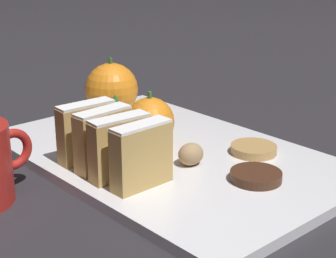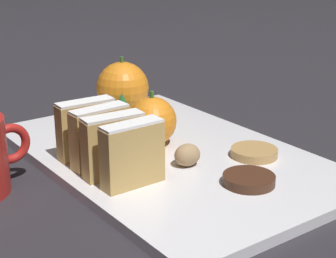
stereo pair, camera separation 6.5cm
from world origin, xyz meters
name	(u,v)px [view 2 (the right image)]	position (x,y,z in m)	size (l,w,h in m)	color
ground_plane	(168,161)	(0.00, 0.00, 0.00)	(6.00, 6.00, 0.00)	#28262B
serving_platter	(168,157)	(0.00, 0.00, 0.01)	(0.28, 0.43, 0.01)	white
stollen_slice_front	(132,154)	(-0.09, -0.05, 0.05)	(0.07, 0.02, 0.07)	tan
stollen_slice_second	(114,146)	(-0.09, -0.02, 0.05)	(0.07, 0.03, 0.07)	tan
stollen_slice_third	(100,137)	(-0.09, 0.01, 0.05)	(0.07, 0.03, 0.07)	tan
stollen_slice_fourth	(86,129)	(-0.09, 0.05, 0.05)	(0.07, 0.03, 0.07)	tan
orange_near	(152,121)	(0.00, 0.03, 0.04)	(0.06, 0.06, 0.07)	orange
orange_far	(123,88)	(0.04, 0.17, 0.05)	(0.08, 0.08, 0.09)	orange
walnut	(187,155)	(-0.01, -0.05, 0.03)	(0.03, 0.03, 0.03)	tan
chocolate_cookie	(249,180)	(0.02, -0.13, 0.02)	(0.06, 0.06, 0.01)	#472819
gingerbread_cookie	(254,152)	(0.08, -0.07, 0.02)	(0.06, 0.06, 0.01)	tan
evergreen_sprig	(122,111)	(0.00, 0.10, 0.04)	(0.05, 0.05, 0.05)	#23662D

